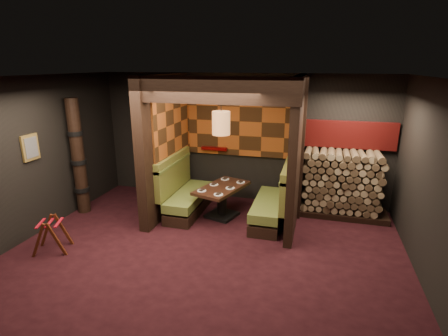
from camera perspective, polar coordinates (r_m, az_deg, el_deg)
The scene contains 23 objects.
floor at distance 5.91m, azimuth -3.44°, elevation -14.42°, with size 6.50×5.50×0.02m, color black.
ceiling at distance 5.07m, azimuth -4.02°, elevation 14.61°, with size 6.50×5.50×0.02m, color black.
wall_back at distance 7.89m, azimuth 2.81°, elevation 4.86°, with size 6.50×0.02×2.85m, color black.
wall_front at distance 3.08m, azimuth -21.28°, elevation -16.28°, with size 6.50×0.02×2.85m, color black.
wall_left at distance 7.05m, azimuth -29.65°, elevation 1.22°, with size 0.02×5.50×2.85m, color black.
wall_right at distance 5.29m, azimuth 32.03°, elevation -3.73°, with size 0.02×5.50×2.85m, color black.
partition_left at distance 7.28m, azimuth -9.58°, elevation 3.64°, with size 0.20×2.20×2.85m, color black.
partition_right at distance 6.69m, azimuth 11.74°, elevation 2.36°, with size 0.15×2.10×2.85m, color black.
header_beam at distance 5.75m, azimuth -1.86°, elevation 12.59°, with size 2.85×0.18×0.44m, color black.
tapa_back_panel at distance 7.78m, azimuth 2.59°, elevation 7.65°, with size 2.40×0.06×1.55m, color #984717.
tapa_side_panel at distance 7.31m, azimuth -8.31°, elevation 7.15°, with size 0.04×1.85×1.45m, color #984717.
lacquer_shelf at distance 7.99m, azimuth -1.60°, elevation 3.22°, with size 0.60×0.12×0.07m, color #570305.
booth_bench_left at distance 7.43m, azimuth -6.47°, elevation -4.23°, with size 0.68×1.60×1.14m.
booth_bench_right at distance 6.99m, azimuth 8.19°, elevation -5.68°, with size 0.68×1.60×1.14m.
dining_table at distance 7.15m, azimuth -0.34°, elevation -4.80°, with size 1.01×1.38×0.65m.
place_settings at distance 7.07m, azimuth -0.34°, elevation -2.97°, with size 0.80×1.10×0.03m.
pendant_lamp at distance 6.69m, azimuth -0.48°, elevation 7.36°, with size 0.35×0.35×1.12m.
framed_picture at distance 7.05m, azimuth -29.06°, elevation 2.94°, with size 0.05×0.36×0.46m.
luggage_rack at distance 6.61m, azimuth -26.38°, elevation -9.57°, with size 0.68×0.59×0.62m.
totem_column at distance 7.76m, azimuth -22.70°, elevation 1.56°, with size 0.31×0.31×2.40m.
firewood_stack at distance 7.54m, azimuth 19.24°, elevation -2.52°, with size 1.73×0.70×1.36m.
mosaic_header at distance 7.62m, azimuth 19.79°, elevation 5.13°, with size 1.83×0.10×0.56m, color maroon.
bay_front_post at distance 6.94m, azimuth 12.63°, elevation 2.82°, with size 0.08×0.08×2.85m, color black.
Camera 1 is at (1.66, -4.78, 3.04)m, focal length 28.00 mm.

